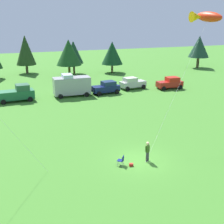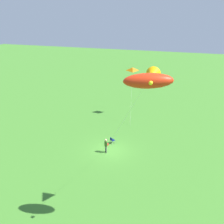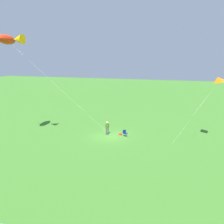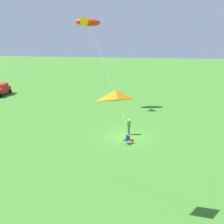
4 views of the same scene
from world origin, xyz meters
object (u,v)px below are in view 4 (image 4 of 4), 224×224
person_kite_flyer (129,126)px  car_red_sedan (0,90)px  kite_delta_orange (115,95)px  folding_chair (127,139)px  kite_large_fish (87,22)px  backpack_on_grass (131,140)px

person_kite_flyer → car_red_sedan: (14.70, 22.83, -0.07)m
kite_delta_orange → person_kite_flyer: bearing=0.2°
folding_chair → car_red_sedan: size_ratio=0.19×
car_red_sedan → kite_large_fish: (-5.83, -16.65, 10.62)m
kite_large_fish → person_kite_flyer: bearing=-145.2°
folding_chair → person_kite_flyer: bearing=-143.8°
person_kite_flyer → car_red_sedan: car_red_sedan is taller
person_kite_flyer → folding_chair: person_kite_flyer is taller
person_kite_flyer → kite_large_fish: (8.88, 6.18, 10.55)m
folding_chair → kite_large_fish: (11.20, 6.18, 11.08)m
person_kite_flyer → kite_delta_orange: (-12.53, -0.04, 6.34)m
folding_chair → backpack_on_grass: folding_chair is taller
folding_chair → car_red_sedan: bearing=-90.7°
folding_chair → kite_delta_orange: 12.30m
kite_large_fish → kite_delta_orange: kite_large_fish is taller
folding_chair → car_red_sedan: car_red_sedan is taller
person_kite_flyer → backpack_on_grass: (-1.63, -0.39, -0.91)m
car_red_sedan → kite_large_fish: bearing=-109.8°
person_kite_flyer → kite_delta_orange: kite_delta_orange is taller
car_red_sedan → kite_large_fish: size_ratio=0.35×
person_kite_flyer → folding_chair: (-2.33, -0.01, -0.53)m
folding_chair → backpack_on_grass: bearing=-172.7°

